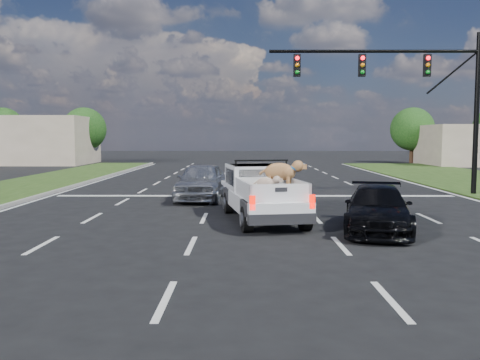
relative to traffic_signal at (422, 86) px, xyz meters
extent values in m
plane|color=black|center=(-7.20, -10.50, -4.73)|extent=(160.00, 160.00, 0.00)
cube|color=silver|center=(-12.45, -4.50, -4.72)|extent=(0.12, 60.00, 0.01)
cube|color=silver|center=(-8.95, -4.50, -4.72)|extent=(0.12, 60.00, 0.01)
cube|color=silver|center=(-5.45, -4.50, -4.72)|extent=(0.12, 60.00, 0.01)
cube|color=silver|center=(-1.95, -4.50, -4.72)|extent=(0.12, 60.00, 0.01)
cube|color=silver|center=(-16.00, -4.50, -4.72)|extent=(0.15, 60.00, 0.01)
cube|color=silver|center=(-7.20, -0.50, -4.72)|extent=(17.00, 0.45, 0.01)
cube|color=gray|center=(-16.25, -4.50, -4.66)|extent=(0.15, 60.00, 0.14)
cylinder|color=black|center=(2.40, 0.00, -1.23)|extent=(0.22, 0.22, 7.00)
cylinder|color=black|center=(-2.10, 0.00, 1.47)|extent=(9.00, 0.14, 0.14)
cube|color=black|center=(0.20, 0.00, 0.87)|extent=(0.30, 0.18, 0.95)
sphere|color=#F20713|center=(0.20, -0.11, 1.17)|extent=(0.18, 0.18, 0.18)
cube|color=black|center=(-2.60, 0.00, 0.87)|extent=(0.30, 0.18, 0.95)
sphere|color=#F20713|center=(-2.60, -0.11, 1.17)|extent=(0.18, 0.18, 0.18)
cube|color=black|center=(-5.40, 0.00, 0.87)|extent=(0.30, 0.18, 0.95)
sphere|color=#F20713|center=(-5.40, -0.11, 1.17)|extent=(0.18, 0.18, 0.18)
cube|color=#BCA88F|center=(-27.20, 25.50, -2.53)|extent=(10.00, 8.00, 4.40)
cylinder|color=#332114|center=(-31.20, 27.50, -3.65)|extent=(0.44, 0.44, 2.16)
sphere|color=#11360E|center=(-31.20, 27.50, -1.43)|extent=(4.20, 4.20, 4.20)
cylinder|color=#332114|center=(-23.20, 27.50, -3.65)|extent=(0.44, 0.44, 2.16)
sphere|color=#11360E|center=(-23.20, 27.50, -1.43)|extent=(4.20, 4.20, 4.20)
cylinder|color=#332114|center=(8.80, 27.50, -3.65)|extent=(0.44, 0.44, 2.16)
sphere|color=#11360E|center=(8.80, 27.50, -1.43)|extent=(4.20, 4.20, 4.20)
cylinder|color=black|center=(-7.62, -8.85, -4.38)|extent=(0.37, 0.73, 0.70)
cylinder|color=black|center=(-6.05, -8.58, -4.38)|extent=(0.37, 0.73, 0.70)
cylinder|color=black|center=(-8.20, -5.50, -4.38)|extent=(0.37, 0.73, 0.70)
cylinder|color=black|center=(-6.62, -5.23, -4.38)|extent=(0.37, 0.73, 0.70)
cube|color=silver|center=(-7.13, -6.99, -4.12)|extent=(2.55, 5.10, 0.48)
cube|color=silver|center=(-7.33, -5.86, -3.48)|extent=(2.03, 2.37, 0.79)
cube|color=black|center=(-7.15, -6.89, -3.46)|extent=(1.41, 0.27, 0.57)
cylinder|color=black|center=(-7.17, -6.77, -2.90)|extent=(1.64, 0.33, 0.05)
cube|color=black|center=(-6.95, -8.06, -3.91)|extent=(2.01, 2.59, 0.06)
cube|color=silver|center=(-7.72, -8.19, -3.64)|extent=(0.47, 2.32, 0.48)
cube|color=silver|center=(-6.18, -7.93, -3.64)|extent=(0.47, 2.32, 0.48)
cube|color=silver|center=(-6.76, -9.18, -3.64)|extent=(1.63, 0.35, 0.48)
cube|color=red|center=(-7.49, -9.50, -3.85)|extent=(0.15, 0.08, 0.37)
cube|color=red|center=(-5.95, -9.24, -3.85)|extent=(0.15, 0.08, 0.37)
cube|color=black|center=(-6.73, -9.31, -4.28)|extent=(1.79, 0.57, 0.28)
imported|color=#ACAEB3|center=(-9.40, -1.79, -3.97)|extent=(2.10, 4.53, 1.50)
imported|color=black|center=(-4.12, -8.67, -4.12)|extent=(2.62, 4.47, 1.22)
camera|label=1|loc=(-7.74, -22.19, -2.19)|focal=38.00mm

